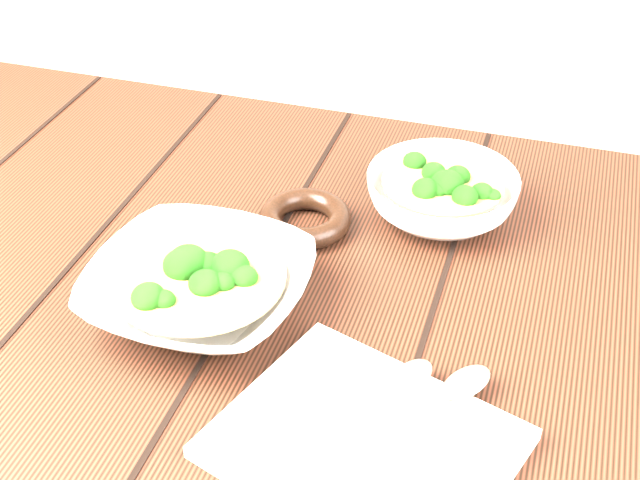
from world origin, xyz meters
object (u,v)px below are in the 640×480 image
soup_bowl_back (442,194)px  napkin (364,443)px  table (272,363)px  soup_bowl_front (199,288)px  trivet (305,218)px

soup_bowl_back → napkin: size_ratio=0.95×
soup_bowl_back → table: bearing=-130.2°
soup_bowl_front → napkin: 0.25m
table → soup_bowl_front: size_ratio=5.16×
trivet → napkin: 0.34m
table → napkin: size_ratio=4.96×
table → soup_bowl_back: (0.15, 0.18, 0.15)m
trivet → soup_bowl_back: bearing=26.0°
soup_bowl_back → trivet: soup_bowl_back is taller
napkin → trivet: bearing=135.1°
soup_bowl_back → trivet: bearing=-154.0°
soup_bowl_front → soup_bowl_back: (0.20, 0.24, 0.00)m
table → soup_bowl_back: bearing=49.8°
soup_bowl_front → table: bearing=51.5°
soup_bowl_front → napkin: size_ratio=0.96×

